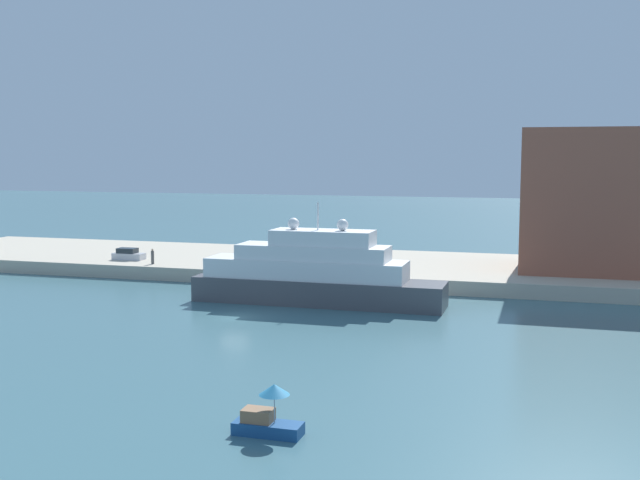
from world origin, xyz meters
TOP-DOWN VIEW (x-y plane):
  - ground at (0.00, 0.00)m, footprint 400.00×400.00m
  - quay_dock at (0.00, 27.71)m, footprint 110.00×23.42m
  - large_yacht at (4.89, 8.15)m, footprint 24.52×4.82m
  - small_motorboat at (12.73, -26.03)m, footprint 3.59×1.59m
  - harbor_building at (31.74, 27.97)m, footprint 16.45×13.03m
  - parked_car at (-22.76, 20.84)m, footprint 3.88×1.62m
  - person_figure at (-18.00, 18.19)m, footprint 0.36×0.36m
  - mooring_bollard at (-2.86, 17.41)m, footprint 0.37×0.37m

SIDE VIEW (x-z plane):
  - ground at x=0.00m, z-range 0.00..0.00m
  - quay_dock at x=0.00m, z-range 0.00..1.55m
  - small_motorboat at x=12.73m, z-range -0.38..2.33m
  - mooring_bollard at x=-2.86m, z-range 1.55..2.27m
  - parked_car at x=-22.76m, z-range 1.45..2.87m
  - person_figure at x=-18.00m, z-range 1.49..3.30m
  - large_yacht at x=4.89m, z-range -2.06..7.75m
  - harbor_building at x=31.74m, z-range 1.55..17.18m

